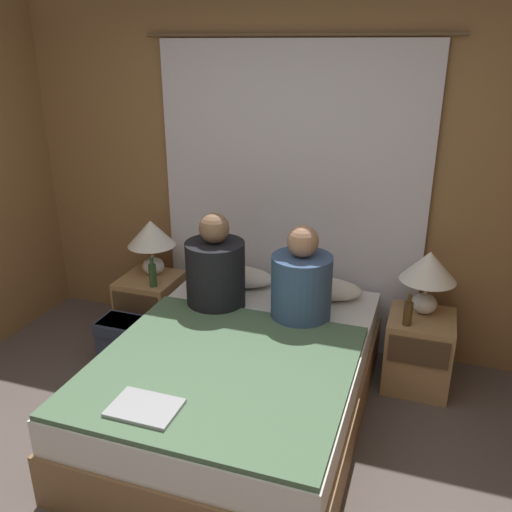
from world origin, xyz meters
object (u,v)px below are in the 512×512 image
at_px(bed, 240,382).
at_px(backpack_on_floor, 122,339).
at_px(laptop_on_bed, 145,408).
at_px(lamp_left, 151,237).
at_px(nightstand_right, 418,351).
at_px(person_left_in_bed, 215,270).
at_px(pillow_right, 322,288).
at_px(person_right_in_bed, 301,283).
at_px(pillow_left, 237,276).
at_px(beer_bottle_on_left_stand, 153,275).
at_px(lamp_right, 428,271).
at_px(nightstand_left, 151,307).
at_px(beer_bottle_on_right_stand, 408,313).

distance_m(bed, backpack_on_floor, 1.06).
bearing_deg(bed, laptop_on_bed, -105.03).
xyz_separation_m(lamp_left, backpack_on_floor, (-0.01, -0.50, -0.61)).
bearing_deg(nightstand_right, laptop_on_bed, -129.37).
bearing_deg(person_left_in_bed, pillow_right, 30.28).
bearing_deg(person_left_in_bed, person_right_in_bed, 0.00).
xyz_separation_m(pillow_left, beer_bottle_on_left_stand, (-0.58, -0.22, 0.02)).
xyz_separation_m(bed, person_right_in_bed, (0.26, 0.43, 0.51)).
distance_m(lamp_right, pillow_right, 0.73).
height_order(pillow_right, beer_bottle_on_left_stand, beer_bottle_on_left_stand).
xyz_separation_m(bed, nightstand_left, (-1.01, 0.72, -0.00)).
height_order(person_right_in_bed, laptop_on_bed, person_right_in_bed).
height_order(pillow_right, backpack_on_floor, pillow_right).
bearing_deg(backpack_on_floor, beer_bottle_on_left_stand, 67.85).
bearing_deg(pillow_left, lamp_left, -179.07).
xyz_separation_m(pillow_left, beer_bottle_on_right_stand, (1.24, -0.22, 0.01)).
bearing_deg(person_right_in_bed, person_left_in_bed, 180.00).
relative_size(lamp_right, person_left_in_bed, 0.67).
bearing_deg(nightstand_left, pillow_left, 7.27).
bearing_deg(nightstand_right, bed, -144.43).
height_order(nightstand_left, person_left_in_bed, person_left_in_bed).
relative_size(lamp_right, person_right_in_bed, 0.69).
height_order(nightstand_left, person_right_in_bed, person_right_in_bed).
distance_m(lamp_right, laptop_on_bed, 1.98).
relative_size(nightstand_left, backpack_on_floor, 1.43).
relative_size(person_right_in_bed, beer_bottle_on_right_stand, 2.92).
distance_m(pillow_left, pillow_right, 0.64).
relative_size(nightstand_left, lamp_left, 1.16).
bearing_deg(nightstand_right, beer_bottle_on_right_stand, -125.22).
xyz_separation_m(person_left_in_bed, beer_bottle_on_right_stand, (1.24, 0.16, -0.19)).
distance_m(nightstand_left, lamp_right, 2.09).
bearing_deg(beer_bottle_on_left_stand, pillow_left, 20.59).
height_order(nightstand_left, pillow_right, pillow_right).
distance_m(lamp_left, person_left_in_bed, 0.77).
height_order(bed, lamp_left, lamp_left).
relative_size(nightstand_right, pillow_right, 0.91).
xyz_separation_m(lamp_right, laptop_on_bed, (-1.21, -1.55, -0.25)).
bearing_deg(pillow_left, bed, -68.45).
distance_m(lamp_right, beer_bottle_on_right_stand, 0.31).
xyz_separation_m(pillow_left, backpack_on_floor, (-0.70, -0.51, -0.38)).
relative_size(lamp_right, pillow_right, 0.79).
bearing_deg(pillow_right, lamp_right, -0.93).
xyz_separation_m(person_right_in_bed, backpack_on_floor, (-1.28, -0.13, -0.57)).
distance_m(bed, nightstand_left, 1.24).
xyz_separation_m(lamp_left, pillow_right, (1.33, 0.01, -0.23)).
xyz_separation_m(nightstand_left, nightstand_right, (2.02, 0.00, 0.00)).
xyz_separation_m(person_right_in_bed, laptop_on_bed, (-0.46, -1.18, -0.21)).
bearing_deg(pillow_left, nightstand_right, -3.78).
bearing_deg(laptop_on_bed, bed, 74.97).
relative_size(nightstand_left, pillow_right, 0.91).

